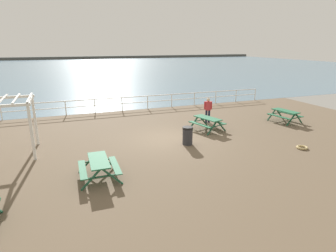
{
  "coord_description": "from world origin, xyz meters",
  "views": [
    {
      "loc": [
        -5.22,
        -13.81,
        5.05
      ],
      "look_at": [
        -0.13,
        -0.14,
        0.8
      ],
      "focal_mm": 30.08,
      "sensor_mm": 36.0,
      "label": 1
    }
  ],
  "objects_px": {
    "picnic_table_mid_centre": "(285,113)",
    "lattice_pergola": "(5,114)",
    "picnic_table_near_left": "(207,121)",
    "litter_bin": "(188,136)",
    "visitor": "(208,109)",
    "picnic_table_far_left": "(99,164)"
  },
  "relations": [
    {
      "from": "picnic_table_mid_centre",
      "to": "lattice_pergola",
      "type": "relative_size",
      "value": 0.75
    },
    {
      "from": "picnic_table_mid_centre",
      "to": "lattice_pergola",
      "type": "height_order",
      "value": "lattice_pergola"
    },
    {
      "from": "picnic_table_near_left",
      "to": "litter_bin",
      "type": "xyz_separation_m",
      "value": [
        -2.21,
        -1.96,
        -0.1
      ]
    },
    {
      "from": "visitor",
      "to": "lattice_pergola",
      "type": "xyz_separation_m",
      "value": [
        -11.46,
        -1.79,
        1.05
      ]
    },
    {
      "from": "picnic_table_near_left",
      "to": "visitor",
      "type": "distance_m",
      "value": 1.74
    },
    {
      "from": "picnic_table_far_left",
      "to": "litter_bin",
      "type": "xyz_separation_m",
      "value": [
        4.81,
        2.33,
        -0.1
      ]
    },
    {
      "from": "visitor",
      "to": "picnic_table_mid_centre",
      "type": "bearing_deg",
      "value": -85.54
    },
    {
      "from": "picnic_table_near_left",
      "to": "picnic_table_mid_centre",
      "type": "relative_size",
      "value": 1.07
    },
    {
      "from": "lattice_pergola",
      "to": "litter_bin",
      "type": "relative_size",
      "value": 2.84
    },
    {
      "from": "lattice_pergola",
      "to": "litter_bin",
      "type": "bearing_deg",
      "value": -11.48
    },
    {
      "from": "picnic_table_near_left",
      "to": "visitor",
      "type": "bearing_deg",
      "value": -45.42
    },
    {
      "from": "lattice_pergola",
      "to": "litter_bin",
      "type": "xyz_separation_m",
      "value": [
        8.43,
        -1.66,
        -1.52
      ]
    },
    {
      "from": "picnic_table_mid_centre",
      "to": "visitor",
      "type": "xyz_separation_m",
      "value": [
        -4.99,
        1.64,
        0.36
      ]
    },
    {
      "from": "picnic_table_near_left",
      "to": "picnic_table_mid_centre",
      "type": "xyz_separation_m",
      "value": [
        5.81,
        -0.15,
        0.0
      ]
    },
    {
      "from": "litter_bin",
      "to": "lattice_pergola",
      "type": "bearing_deg",
      "value": 168.86
    },
    {
      "from": "picnic_table_near_left",
      "to": "litter_bin",
      "type": "height_order",
      "value": "litter_bin"
    },
    {
      "from": "litter_bin",
      "to": "picnic_table_near_left",
      "type": "bearing_deg",
      "value": 41.63
    },
    {
      "from": "picnic_table_mid_centre",
      "to": "lattice_pergola",
      "type": "xyz_separation_m",
      "value": [
        -16.45,
        -0.16,
        1.41
      ]
    },
    {
      "from": "picnic_table_mid_centre",
      "to": "picnic_table_far_left",
      "type": "xyz_separation_m",
      "value": [
        -12.83,
        -4.15,
        0.0
      ]
    },
    {
      "from": "visitor",
      "to": "picnic_table_far_left",
      "type": "bearing_deg",
      "value": 149.04
    },
    {
      "from": "picnic_table_near_left",
      "to": "visitor",
      "type": "height_order",
      "value": "visitor"
    },
    {
      "from": "lattice_pergola",
      "to": "visitor",
      "type": "bearing_deg",
      "value": 8.55
    }
  ]
}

